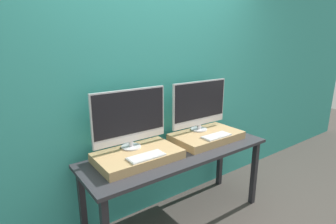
{
  "coord_description": "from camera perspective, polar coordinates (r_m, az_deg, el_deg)",
  "views": [
    {
      "loc": [
        -1.37,
        -1.41,
        1.68
      ],
      "look_at": [
        0.0,
        0.46,
        1.06
      ],
      "focal_mm": 28.0,
      "sensor_mm": 36.0,
      "label": 1
    }
  ],
  "objects": [
    {
      "name": "keyboard_right",
      "position": [
        2.56,
        10.51,
        -5.13
      ],
      "size": [
        0.3,
        0.13,
        0.01
      ],
      "color": "silver",
      "rests_on": "wooden_riser_right"
    },
    {
      "name": "wall_back",
      "position": [
        2.52,
        -2.79,
        6.32
      ],
      "size": [
        8.0,
        0.04,
        2.6
      ],
      "color": "teal",
      "rests_on": "ground_plane"
    },
    {
      "name": "keyboard_left",
      "position": [
        2.09,
        -4.75,
        -9.61
      ],
      "size": [
        0.3,
        0.13,
        0.01
      ],
      "color": "silver",
      "rests_on": "wooden_riser_left"
    },
    {
      "name": "monitor_right",
      "position": [
        2.65,
        6.91,
        1.62
      ],
      "size": [
        0.67,
        0.17,
        0.51
      ],
      "color": "silver",
      "rests_on": "wooden_riser_right"
    },
    {
      "name": "wooden_riser_right",
      "position": [
        2.66,
        8.36,
        -5.25
      ],
      "size": [
        0.69,
        0.42,
        0.07
      ],
      "color": "tan",
      "rests_on": "workbench"
    },
    {
      "name": "monitor_left",
      "position": [
        2.2,
        -8.27,
        -1.19
      ],
      "size": [
        0.67,
        0.17,
        0.51
      ],
      "color": "silver",
      "rests_on": "wooden_riser_left"
    },
    {
      "name": "workbench",
      "position": [
        2.43,
        2.31,
        -10.15
      ],
      "size": [
        1.77,
        0.6,
        0.73
      ],
      "color": "#2D2D33",
      "rests_on": "ground_plane"
    },
    {
      "name": "wooden_riser_left",
      "position": [
        2.21,
        -6.57,
        -9.46
      ],
      "size": [
        0.69,
        0.42,
        0.07
      ],
      "color": "tan",
      "rests_on": "workbench"
    }
  ]
}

